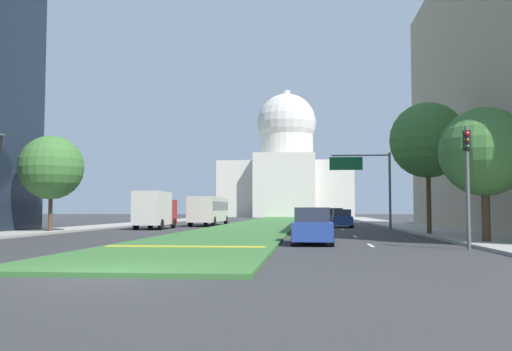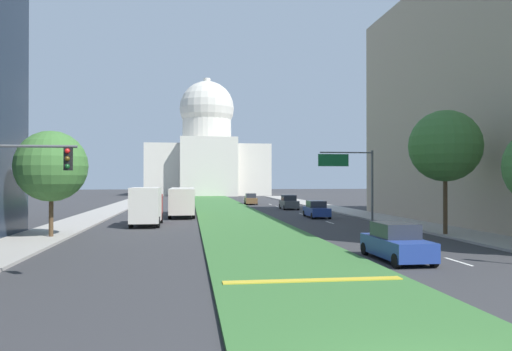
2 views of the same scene
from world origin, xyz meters
The scene contains 17 objects.
ground_plane centered at (0.00, 60.19, 0.00)m, with size 264.82×264.82×0.00m, color #333335.
grass_median centered at (0.00, 54.17, 0.07)m, with size 7.41×108.34×0.14m, color #386B33.
median_curb_nose centered at (0.00, 9.49, 0.16)m, with size 6.67×0.50×0.04m, color gold.
lane_dashes_right centered at (7.99, 43.02, 0.00)m, with size 0.16×56.45×0.01m.
sidewalk_left centered at (-14.27, 48.15, 0.07)m, with size 4.00×108.34×0.15m, color #9E9991.
sidewalk_right centered at (14.27, 48.15, 0.07)m, with size 4.00×108.34×0.15m, color #9E9991.
capitol_building centered at (0.00, 119.63, 10.44)m, with size 30.10×28.20×30.29m.
traffic_light_near_left centered at (-10.92, 10.55, 3.80)m, with size 3.34×0.35×5.20m.
overhead_guide_sign centered at (10.10, 34.72, 4.63)m, with size 5.16×0.20×6.50m.
street_tree_left_mid centered at (-13.45, 25.49, 4.72)m, with size 4.63×4.63×7.04m.
street_tree_right_mid centered at (12.78, 23.39, 6.14)m, with size 4.88×4.88×8.59m.
sedan_lead_stopped centered at (5.25, 14.21, 0.83)m, with size 1.98×4.71×1.78m.
sedan_midblock centered at (8.27, 40.52, 0.80)m, with size 2.05×4.71×1.70m.
sedan_distant centered at (8.32, 54.66, 0.86)m, with size 2.02×4.14×1.86m.
sedan_far_horizon centered at (4.93, 67.68, 0.81)m, with size 1.98×4.39×1.73m.
box_truck_delivery centered at (-8.05, 33.80, 1.68)m, with size 2.40×6.40×3.20m.
city_bus centered at (-5.25, 44.54, 1.77)m, with size 2.62×11.00×2.95m.
Camera 2 is at (-4.51, -8.07, 3.84)m, focal length 34.53 mm.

